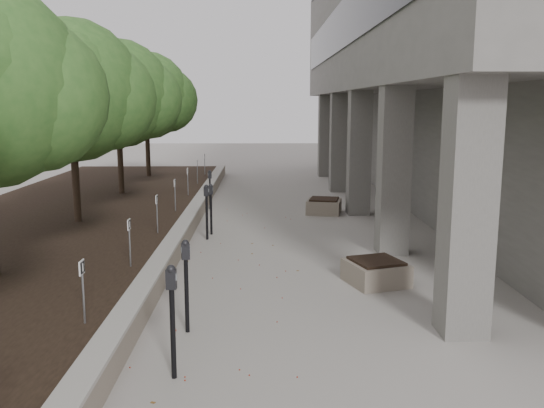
{
  "coord_description": "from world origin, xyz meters",
  "views": [
    {
      "loc": [
        0.27,
        -7.6,
        3.59
      ],
      "look_at": [
        0.49,
        5.62,
        1.28
      ],
      "focal_mm": 38.11,
      "sensor_mm": 36.0,
      "label": 1
    }
  ],
  "objects": [
    {
      "name": "parking_meter_5",
      "position": [
        -1.53,
        11.92,
        0.67
      ],
      "size": [
        0.16,
        0.13,
        1.35
      ],
      "primitive_type": null,
      "rotation": [
        0.0,
        0.0,
        0.34
      ],
      "color": "black",
      "rests_on": "ground"
    },
    {
      "name": "planting_bed",
      "position": [
        -5.5,
        9.0,
        0.2
      ],
      "size": [
        7.0,
        26.0,
        0.4
      ],
      "primitive_type": "cube",
      "color": "black",
      "rests_on": "ground"
    },
    {
      "name": "parking_meter_3",
      "position": [
        -1.15,
        8.06,
        0.71
      ],
      "size": [
        0.15,
        0.12,
        1.42
      ],
      "primitive_type": null,
      "rotation": [
        0.0,
        0.0,
        -0.11
      ],
      "color": "black",
      "rests_on": "ground"
    },
    {
      "name": "crabapple_tree_3",
      "position": [
        -4.8,
        8.0,
        3.12
      ],
      "size": [
        4.6,
        4.0,
        5.44
      ],
      "primitive_type": null,
      "color": "#305E24",
      "rests_on": "planting_bed"
    },
    {
      "name": "berry_scatter",
      "position": [
        -0.1,
        5.0,
        0.01
      ],
      "size": [
        3.3,
        14.1,
        0.02
      ],
      "primitive_type": null,
      "color": "#97210B",
      "rests_on": "ground"
    },
    {
      "name": "parking_sign_5",
      "position": [
        -2.35,
        9.5,
        0.88
      ],
      "size": [
        0.04,
        0.22,
        0.96
      ],
      "primitive_type": null,
      "color": "black",
      "rests_on": "planting_bed"
    },
    {
      "name": "parking_sign_6",
      "position": [
        -2.35,
        12.5,
        0.88
      ],
      "size": [
        0.04,
        0.22,
        0.96
      ],
      "primitive_type": null,
      "color": "black",
      "rests_on": "planting_bed"
    },
    {
      "name": "planter_back",
      "position": [
        2.3,
        11.12,
        0.25
      ],
      "size": [
        1.28,
        1.28,
        0.5
      ],
      "primitive_type": null,
      "rotation": [
        0.0,
        0.0,
        -0.22
      ],
      "color": "gray",
      "rests_on": "ground"
    },
    {
      "name": "planter_front",
      "position": [
        2.55,
        3.56,
        0.25
      ],
      "size": [
        1.35,
        1.35,
        0.5
      ],
      "primitive_type": null,
      "rotation": [
        0.0,
        0.0,
        0.32
      ],
      "color": "gray",
      "rests_on": "ground"
    },
    {
      "name": "parking_meter_1",
      "position": [
        -0.91,
        -0.44,
        0.78
      ],
      "size": [
        0.16,
        0.12,
        1.55
      ],
      "primitive_type": null,
      "rotation": [
        0.0,
        0.0,
        -0.06
      ],
      "color": "black",
      "rests_on": "ground"
    },
    {
      "name": "crabapple_tree_4",
      "position": [
        -4.8,
        13.0,
        3.12
      ],
      "size": [
        4.6,
        4.0,
        5.44
      ],
      "primitive_type": null,
      "color": "#305E24",
      "rests_on": "planting_bed"
    },
    {
      "name": "parking_sign_3",
      "position": [
        -2.35,
        3.5,
        0.88
      ],
      "size": [
        0.04,
        0.22,
        0.96
      ],
      "primitive_type": null,
      "color": "black",
      "rests_on": "planting_bed"
    },
    {
      "name": "parking_meter_2",
      "position": [
        -0.93,
        1.12,
        0.76
      ],
      "size": [
        0.17,
        0.14,
        1.51
      ],
      "primitive_type": null,
      "rotation": [
        0.0,
        0.0,
        0.25
      ],
      "color": "black",
      "rests_on": "ground"
    },
    {
      "name": "parking_sign_2",
      "position": [
        -2.35,
        0.5,
        0.88
      ],
      "size": [
        0.04,
        0.22,
        0.96
      ],
      "primitive_type": null,
      "color": "black",
      "rests_on": "planting_bed"
    },
    {
      "name": "ground",
      "position": [
        0.0,
        0.0,
        0.0
      ],
      "size": [
        90.0,
        90.0,
        0.0
      ],
      "primitive_type": "plane",
      "color": "gray",
      "rests_on": "ground"
    },
    {
      "name": "parking_meter_4",
      "position": [
        -1.21,
        7.45,
        0.74
      ],
      "size": [
        0.16,
        0.13,
        1.48
      ],
      "primitive_type": null,
      "rotation": [
        0.0,
        0.0,
        -0.19
      ],
      "color": "black",
      "rests_on": "ground"
    },
    {
      "name": "crabapple_tree_5",
      "position": [
        -4.8,
        18.0,
        3.12
      ],
      "size": [
        4.6,
        4.0,
        5.44
      ],
      "primitive_type": null,
      "color": "#305E24",
      "rests_on": "planting_bed"
    },
    {
      "name": "parking_sign_8",
      "position": [
        -2.35,
        18.5,
        0.88
      ],
      "size": [
        0.04,
        0.22,
        0.96
      ],
      "primitive_type": null,
      "color": "black",
      "rests_on": "planting_bed"
    },
    {
      "name": "parking_sign_4",
      "position": [
        -2.35,
        6.5,
        0.88
      ],
      "size": [
        0.04,
        0.22,
        0.96
      ],
      "primitive_type": null,
      "color": "black",
      "rests_on": "planting_bed"
    },
    {
      "name": "retaining_wall",
      "position": [
        -1.82,
        9.0,
        0.25
      ],
      "size": [
        0.39,
        26.0,
        0.5
      ],
      "primitive_type": null,
      "color": "gray",
      "rests_on": "ground"
    },
    {
      "name": "parking_sign_7",
      "position": [
        -2.35,
        15.5,
        0.88
      ],
      "size": [
        0.04,
        0.22,
        0.96
      ],
      "primitive_type": null,
      "color": "black",
      "rests_on": "planting_bed"
    }
  ]
}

